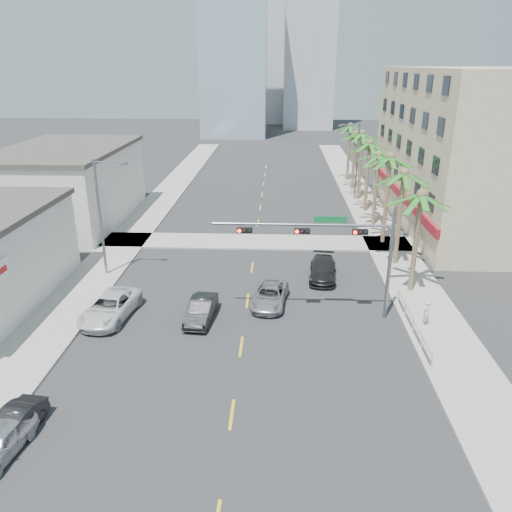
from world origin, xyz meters
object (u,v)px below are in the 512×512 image
Objects in this scene: pedestrian at (426,313)px; car_lane_left at (201,310)px; car_parked_far at (110,307)px; car_parked_near at (0,442)px; car_parked_mid at (12,426)px; traffic_signal_mast at (339,243)px; car_lane_right at (323,269)px; car_lane_center at (270,296)px.

car_lane_left is at bearing -36.06° from pedestrian.
car_parked_near is at bearing -86.16° from car_parked_far.
car_lane_left reaches higher than car_parked_mid.
traffic_signal_mast is 2.94× the size of car_parked_mid.
car_lane_right is (8.29, 7.01, 0.01)m from car_lane_left.
car_lane_right is at bearing -86.52° from pedestrian.
traffic_signal_mast is 2.04× the size of car_parked_far.
car_parked_mid is 0.81× the size of car_lane_center.
car_lane_right reaches higher than car_parked_near.
car_lane_left is at bearing -174.77° from traffic_signal_mast.
car_parked_far is at bearing 92.81° from car_parked_mid.
car_lane_center is (10.95, 13.50, 0.02)m from car_parked_mid.
pedestrian is at bearing -10.90° from traffic_signal_mast.
car_parked_near is at bearing -83.30° from car_parked_mid.
traffic_signal_mast is at bearing -81.80° from car_lane_right.
car_parked_mid is 23.37m from pedestrian.
car_parked_near is 0.79× the size of car_lane_right.
car_parked_mid is at bearing -116.03° from car_lane_left.
traffic_signal_mast reaches higher than car_parked_mid.
car_lane_left is 4.93m from car_lane_center.
pedestrian reaches higher than car_parked_mid.
car_parked_far is 1.13× the size of car_lane_right.
car_lane_right is at bearing 57.33° from car_parked_mid.
pedestrian is at bearing 6.73° from car_parked_far.
traffic_signal_mast is 6.90× the size of pedestrian.
car_parked_far is 19.93m from pedestrian.
car_lane_right is at bearing 33.91° from car_parked_far.
car_parked_near is 0.91× the size of car_lane_left.
car_parked_mid is 0.78× the size of car_lane_right.
car_lane_right is at bearing 59.48° from car_parked_near.
car_parked_mid is (-15.18, -11.93, -4.44)m from traffic_signal_mast.
traffic_signal_mast is 6.32m from car_lane_center.
car_lane_right reaches higher than car_parked_mid.
car_lane_left is (5.86, 0.04, -0.06)m from car_parked_far.
car_parked_near reaches higher than car_parked_mid.
car_lane_left is at bearing 68.80° from car_parked_near.
pedestrian is (20.68, 11.91, 0.31)m from car_parked_near.
traffic_signal_mast is 2.92× the size of car_parked_near.
traffic_signal_mast is 7.61m from car_lane_right.
traffic_signal_mast is 6.94m from pedestrian.
car_parked_mid is at bearing -86.49° from car_parked_far.
car_lane_left is at bearing -144.00° from car_lane_center.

